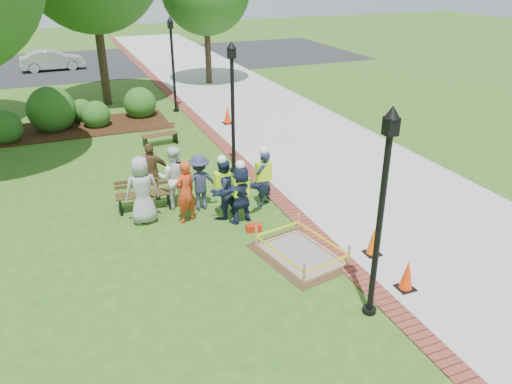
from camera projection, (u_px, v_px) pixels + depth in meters
name	position (u px, v px, depth m)	size (l,w,h in m)	color
ground	(256.00, 252.00, 12.15)	(100.00, 100.00, 0.00)	#285116
sidewalk	(275.00, 119.00, 22.26)	(6.00, 60.00, 0.02)	#9E9E99
brick_edging	(205.00, 128.00, 21.14)	(0.50, 60.00, 0.03)	maroon
mulch_bed	(84.00, 127.00, 21.19)	(7.00, 3.00, 0.05)	#381E0F
parking_lot	(110.00, 62.00, 34.82)	(36.00, 12.00, 0.01)	black
wet_concrete_pad	(301.00, 248.00, 11.87)	(2.11, 2.58, 0.55)	#47331E
bench_near	(145.00, 200.00, 14.13)	(1.60, 0.65, 0.84)	#4F391B
bench_far	(160.00, 139.00, 19.11)	(1.42, 0.62, 0.75)	brown
cone_front	(407.00, 276.00, 10.61)	(0.37, 0.37, 0.73)	black
cone_back	(373.00, 242.00, 11.88)	(0.37, 0.37, 0.73)	black
cone_far	(227.00, 116.00, 21.53)	(0.39, 0.39, 0.77)	black
toolbox	(254.00, 228.00, 13.03)	(0.39, 0.21, 0.19)	#B1210D
lamp_near	(382.00, 202.00, 9.01)	(0.28, 0.28, 4.26)	black
lamp_mid	(233.00, 99.00, 15.73)	(0.28, 0.28, 4.26)	black
lamp_far	(173.00, 58.00, 22.45)	(0.28, 0.28, 4.26)	black
shrub_a	(7.00, 142.00, 19.54)	(1.35, 1.35, 1.35)	#254E16
shrub_b	(55.00, 129.00, 20.99)	(1.96, 1.96, 1.96)	#254E16
shrub_c	(97.00, 127.00, 21.32)	(1.20, 1.20, 1.20)	#254E16
shrub_d	(141.00, 117.00, 22.70)	(1.44, 1.44, 1.44)	#254E16
shrub_e	(83.00, 121.00, 22.13)	(1.04, 1.04, 1.04)	#254E16
casual_person_a	(142.00, 190.00, 13.17)	(0.60, 0.39, 1.86)	#969696
casual_person_b	(185.00, 192.00, 13.22)	(0.65, 0.55, 1.74)	red
casual_person_c	(174.00, 177.00, 13.99)	(0.67, 0.53, 1.83)	white
casual_person_d	(152.00, 172.00, 14.46)	(0.59, 0.40, 1.75)	brown
casual_person_e	(200.00, 182.00, 13.92)	(0.53, 0.34, 1.63)	#2C304D
hivis_worker_a	(241.00, 191.00, 13.21)	(0.56, 0.39, 1.77)	#16213A
hivis_worker_b	(263.00, 176.00, 14.12)	(0.62, 0.57, 1.79)	#1B2847
hivis_worker_c	(223.00, 187.00, 13.41)	(0.63, 0.54, 1.83)	#1B1E47
parked_car_b	(54.00, 70.00, 32.37)	(4.28, 1.86, 1.40)	#BCBCC1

